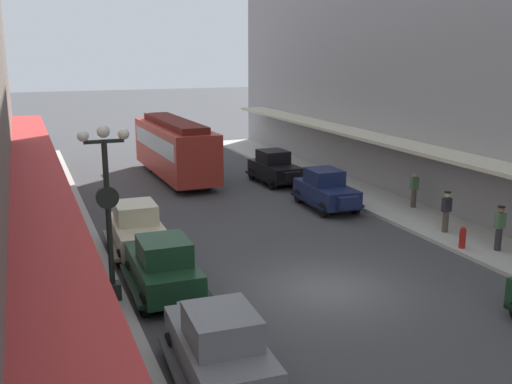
{
  "coord_description": "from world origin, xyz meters",
  "views": [
    {
      "loc": [
        -8.5,
        -15.08,
        7.29
      ],
      "look_at": [
        0.0,
        6.0,
        1.8
      ],
      "focal_mm": 41.08,
      "sensor_mm": 36.0,
      "label": 1
    }
  ],
  "objects": [
    {
      "name": "ground_plane",
      "position": [
        0.0,
        0.0,
        0.0
      ],
      "size": [
        200.0,
        200.0,
        0.0
      ],
      "primitive_type": "plane",
      "color": "#424244"
    },
    {
      "name": "sidewalk_left",
      "position": [
        -7.5,
        0.0,
        0.07
      ],
      "size": [
        3.0,
        60.0,
        0.15
      ],
      "primitive_type": "cube",
      "color": "#B7B5AD",
      "rests_on": "ground"
    },
    {
      "name": "sidewalk_right",
      "position": [
        7.5,
        0.0,
        0.07
      ],
      "size": [
        3.0,
        60.0,
        0.15
      ],
      "primitive_type": "cube",
      "color": "#B7B5AD",
      "rests_on": "ground"
    },
    {
      "name": "parked_car_1",
      "position": [
        -4.84,
        -3.82,
        0.94
      ],
      "size": [
        2.29,
        4.31,
        1.84
      ],
      "color": "slate",
      "rests_on": "ground"
    },
    {
      "name": "parked_car_2",
      "position": [
        4.57,
        14.54,
        0.94
      ],
      "size": [
        2.25,
        4.3,
        1.84
      ],
      "color": "black",
      "rests_on": "ground"
    },
    {
      "name": "parked_car_3",
      "position": [
        -4.85,
        1.55,
        0.94
      ],
      "size": [
        2.21,
        4.29,
        1.84
      ],
      "color": "#193D23",
      "rests_on": "ground"
    },
    {
      "name": "parked_car_4",
      "position": [
        4.65,
        8.68,
        0.94
      ],
      "size": [
        2.26,
        4.3,
        1.84
      ],
      "color": "#19234C",
      "rests_on": "ground"
    },
    {
      "name": "parked_car_5",
      "position": [
        -4.85,
        5.67,
        0.94
      ],
      "size": [
        2.22,
        4.29,
        1.84
      ],
      "color": "beige",
      "rests_on": "ground"
    },
    {
      "name": "streetcar",
      "position": [
        -0.31,
        17.86,
        1.9
      ],
      "size": [
        2.73,
        9.66,
        3.46
      ],
      "color": "#A52D23",
      "rests_on": "ground"
    },
    {
      "name": "lamp_post_with_clock",
      "position": [
        -6.4,
        1.41,
        2.99
      ],
      "size": [
        1.42,
        0.44,
        5.16
      ],
      "color": "black",
      "rests_on": "sidewalk_left"
    },
    {
      "name": "fire_hydrant",
      "position": [
        6.35,
        1.24,
        0.56
      ],
      "size": [
        0.24,
        0.24,
        0.82
      ],
      "color": "#B21E19",
      "rests_on": "sidewalk_right"
    },
    {
      "name": "pedestrian_0",
      "position": [
        -8.34,
        10.24,
        1.01
      ],
      "size": [
        0.36,
        0.28,
        1.67
      ],
      "color": "#2D2D33",
      "rests_on": "sidewalk_left"
    },
    {
      "name": "pedestrian_2",
      "position": [
        8.26,
        6.75,
        0.99
      ],
      "size": [
        0.36,
        0.24,
        1.64
      ],
      "color": "#4C4238",
      "rests_on": "sidewalk_right"
    },
    {
      "name": "pedestrian_3",
      "position": [
        7.39,
        0.55,
        1.01
      ],
      "size": [
        0.36,
        0.28,
        1.67
      ],
      "color": "#2D2D33",
      "rests_on": "sidewalk_right"
    },
    {
      "name": "pedestrian_4",
      "position": [
        7.09,
        3.1,
        1.01
      ],
      "size": [
        0.36,
        0.28,
        1.67
      ],
      "color": "#4C4238",
      "rests_on": "sidewalk_right"
    }
  ]
}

